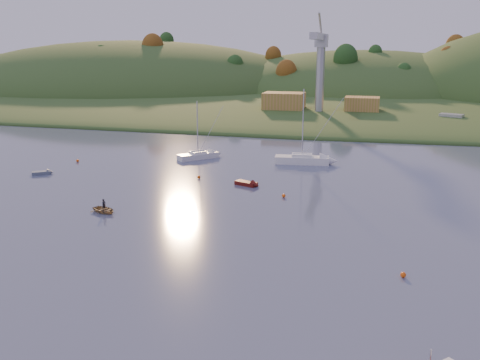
% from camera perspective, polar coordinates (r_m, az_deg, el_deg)
% --- Properties ---
extents(far_shore, '(620.00, 220.00, 1.50)m').
position_cam_1_polar(far_shore, '(254.49, 10.65, 9.48)').
color(far_shore, '#2E5120').
rests_on(far_shore, ground).
extents(shore_slope, '(640.00, 150.00, 7.00)m').
position_cam_1_polar(shore_slope, '(189.94, 9.26, 8.01)').
color(shore_slope, '#2E5120').
rests_on(shore_slope, ground).
extents(hill_left_far, '(120.00, 100.00, 32.00)m').
position_cam_1_polar(hill_left_far, '(297.34, -22.51, 9.30)').
color(hill_left_far, '#2E5120').
rests_on(hill_left_far, ground).
extents(hill_left, '(170.00, 140.00, 44.00)m').
position_cam_1_polar(hill_left, '(248.24, -11.36, 9.33)').
color(hill_left, '#2E5120').
rests_on(hill_left, ground).
extents(hill_center, '(140.00, 120.00, 36.00)m').
position_cam_1_polar(hill_center, '(234.09, 12.77, 8.98)').
color(hill_center, '#2E5120').
rests_on(hill_center, ground).
extents(hillside_trees, '(280.00, 50.00, 32.00)m').
position_cam_1_polar(hillside_trees, '(209.77, 9.78, 8.56)').
color(hillside_trees, '#1D4819').
rests_on(hillside_trees, ground).
extents(wharf, '(42.00, 16.00, 2.40)m').
position_cam_1_polar(wharf, '(146.82, 9.65, 6.70)').
color(wharf, slate).
rests_on(wharf, ground).
extents(shed_west, '(11.00, 8.00, 4.80)m').
position_cam_1_polar(shed_west, '(149.02, 4.70, 8.36)').
color(shed_west, '#A28636').
rests_on(shed_west, wharf).
extents(shed_east, '(9.00, 7.00, 4.00)m').
position_cam_1_polar(shed_east, '(148.01, 12.88, 7.86)').
color(shed_east, '#A28636').
rests_on(shed_east, wharf).
extents(dock_crane, '(3.20, 28.00, 20.30)m').
position_cam_1_polar(dock_crane, '(142.35, 8.56, 12.97)').
color(dock_crane, '#B7B7BC').
rests_on(dock_crane, wharf).
extents(sailboat_near, '(6.70, 6.97, 10.32)m').
position_cam_1_polar(sailboat_near, '(96.09, -4.50, 2.67)').
color(sailboat_near, white).
rests_on(sailboat_near, ground).
extents(sailboat_far, '(9.41, 3.72, 12.73)m').
position_cam_1_polar(sailboat_far, '(92.47, 6.62, 2.24)').
color(sailboat_far, white).
rests_on(sailboat_far, ground).
extents(canoe, '(4.06, 3.53, 0.70)m').
position_cam_1_polar(canoe, '(67.18, -14.28, -3.09)').
color(canoe, '#9F8658').
rests_on(canoe, ground).
extents(paddler, '(0.52, 0.62, 1.45)m').
position_cam_1_polar(paddler, '(67.07, -14.30, -2.79)').
color(paddler, black).
rests_on(paddler, ground).
extents(red_tender, '(4.15, 2.77, 1.34)m').
position_cam_1_polar(red_tender, '(77.26, 1.12, -0.45)').
color(red_tender, '#55100C').
rests_on(red_tender, ground).
extents(grey_dinghy, '(3.34, 2.80, 1.21)m').
position_cam_1_polar(grey_dinghy, '(89.94, -20.05, 0.76)').
color(grey_dinghy, slate).
rests_on(grey_dinghy, ground).
extents(work_vessel, '(13.59, 9.01, 3.29)m').
position_cam_1_polar(work_vessel, '(143.51, 21.58, 5.74)').
color(work_vessel, slate).
rests_on(work_vessel, ground).
extents(buoy_0, '(0.50, 0.50, 0.50)m').
position_cam_1_polar(buoy_0, '(49.67, 17.01, -9.64)').
color(buoy_0, '#FF5A0D').
rests_on(buoy_0, ground).
extents(buoy_1, '(0.50, 0.50, 0.50)m').
position_cam_1_polar(buoy_1, '(71.71, 4.68, -1.68)').
color(buoy_1, '#FF5A0D').
rests_on(buoy_1, ground).
extents(buoy_2, '(0.50, 0.50, 0.50)m').
position_cam_1_polar(buoy_2, '(97.48, -16.94, 1.99)').
color(buoy_2, '#FF5A0D').
rests_on(buoy_2, ground).
extents(buoy_3, '(0.50, 0.50, 0.50)m').
position_cam_1_polar(buoy_3, '(81.80, -4.41, 0.32)').
color(buoy_3, '#FF5A0D').
rests_on(buoy_3, ground).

